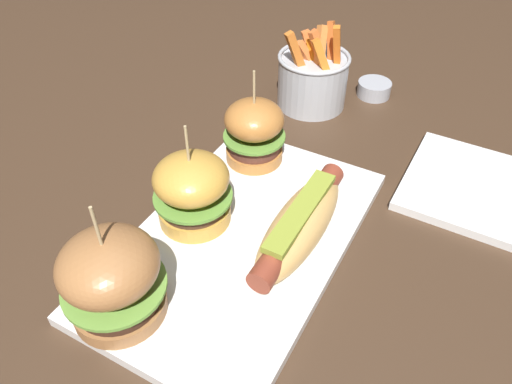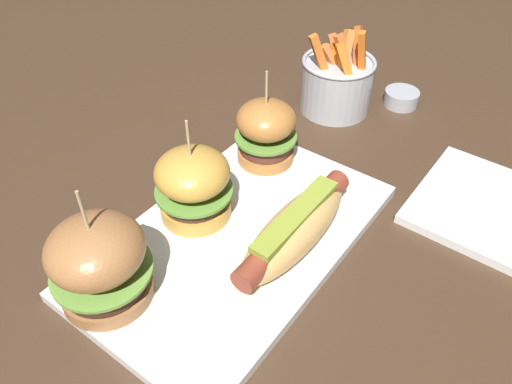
% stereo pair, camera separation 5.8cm
% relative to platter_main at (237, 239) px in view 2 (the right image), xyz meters
% --- Properties ---
extents(ground_plane, '(3.00, 3.00, 0.00)m').
position_rel_platter_main_xyz_m(ground_plane, '(0.00, 0.00, -0.01)').
color(ground_plane, '#422D1E').
extents(platter_main, '(0.38, 0.23, 0.01)m').
position_rel_platter_main_xyz_m(platter_main, '(0.00, 0.00, 0.00)').
color(platter_main, white).
rests_on(platter_main, ground).
extents(hot_dog, '(0.20, 0.06, 0.05)m').
position_rel_platter_main_xyz_m(hot_dog, '(0.03, -0.06, 0.03)').
color(hot_dog, '#DCA95E').
rests_on(hot_dog, platter_main).
extents(slider_left, '(0.10, 0.10, 0.14)m').
position_rel_platter_main_xyz_m(slider_left, '(-0.15, 0.06, 0.06)').
color(slider_left, '#A66D3E').
rests_on(slider_left, platter_main).
extents(slider_center, '(0.09, 0.09, 0.13)m').
position_rel_platter_main_xyz_m(slider_center, '(0.00, 0.06, 0.05)').
color(slider_center, gold).
rests_on(slider_center, platter_main).
extents(slider_right, '(0.08, 0.08, 0.13)m').
position_rel_platter_main_xyz_m(slider_right, '(0.14, 0.06, 0.05)').
color(slider_right, '#BA7435').
rests_on(slider_right, platter_main).
extents(fries_bucket, '(0.11, 0.11, 0.14)m').
position_rel_platter_main_xyz_m(fries_bucket, '(0.33, 0.06, 0.04)').
color(fries_bucket, '#B7BABF').
rests_on(fries_bucket, ground).
extents(sauce_ramekin, '(0.06, 0.06, 0.02)m').
position_rel_platter_main_xyz_m(sauce_ramekin, '(0.40, -0.03, 0.01)').
color(sauce_ramekin, '#A8AAB2').
rests_on(sauce_ramekin, ground).
extents(side_plate, '(0.18, 0.18, 0.01)m').
position_rel_platter_main_xyz_m(side_plate, '(0.23, -0.22, -0.00)').
color(side_plate, white).
rests_on(side_plate, ground).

